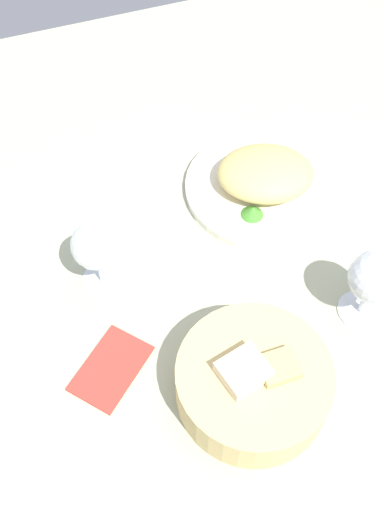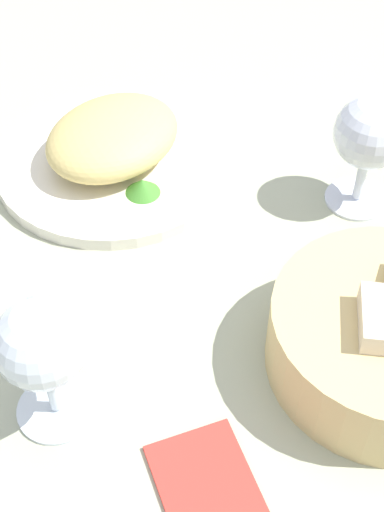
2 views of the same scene
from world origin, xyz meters
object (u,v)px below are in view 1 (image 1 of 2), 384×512
Objects in this scene: wine_glass_near at (97,248)px; wine_glass_far at (374,280)px; bread_basket at (253,382)px; folded_napkin at (111,368)px; plate at (263,187)px.

wine_glass_near is 37.52cm from wine_glass_far.
folded_napkin is (16.24, -9.62, -3.08)cm from bread_basket.
wine_glass_near reaches higher than plate.
wine_glass_far is at bearing 97.84° from plate.
wine_glass_far reaches higher than plate.
wine_glass_near is (29.53, 8.22, 7.49)cm from plate.
wine_glass_near is at bearing -28.11° from wine_glass_far.
bread_basket is at bearing 16.84° from wine_glass_far.
bread_basket is 1.79× the size of folded_napkin.
wine_glass_near is at bearing -60.35° from bread_basket.
bread_basket is 19.13cm from folded_napkin.
wine_glass_near is (13.45, -23.63, 4.71)cm from bread_basket.
plate is 2.35× the size of folded_napkin.
wine_glass_far reaches higher than bread_basket.
wine_glass_far reaches higher than folded_napkin.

